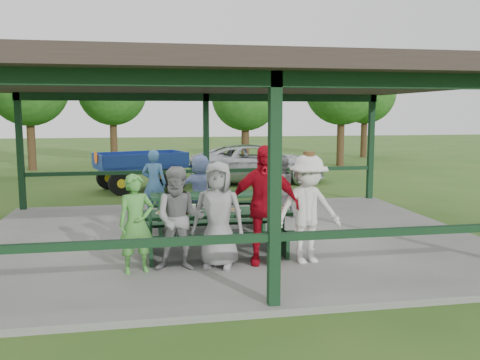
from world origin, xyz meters
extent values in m
plane|color=#2B561B|center=(0.00, 0.00, 0.00)|extent=(90.00, 90.00, 0.00)
cube|color=slate|center=(0.00, 0.00, 0.05)|extent=(10.00, 8.00, 0.10)
cube|color=black|center=(0.00, -3.80, 1.60)|extent=(0.15, 0.15, 3.00)
cube|color=black|center=(-4.80, 3.80, 1.60)|extent=(0.15, 0.15, 3.00)
cube|color=black|center=(0.00, 3.80, 1.60)|extent=(0.15, 0.15, 3.00)
cube|color=black|center=(4.80, 3.80, 1.60)|extent=(0.15, 0.15, 3.00)
cube|color=black|center=(-2.40, -3.80, 1.00)|extent=(4.65, 0.10, 0.10)
cube|color=black|center=(2.40, -3.80, 1.00)|extent=(4.65, 0.10, 0.10)
cube|color=black|center=(-2.40, 3.80, 1.00)|extent=(4.65, 0.10, 0.10)
cube|color=black|center=(2.40, 3.80, 1.00)|extent=(4.65, 0.10, 0.10)
cube|color=black|center=(0.00, -3.80, 3.00)|extent=(9.80, 0.15, 0.20)
cube|color=black|center=(0.00, 3.80, 3.00)|extent=(9.80, 0.15, 0.20)
cube|color=#2D2420|center=(0.00, 0.00, 3.22)|extent=(10.60, 8.60, 0.24)
cube|color=black|center=(-0.41, -1.20, 0.82)|extent=(2.65, 0.75, 0.06)
cube|color=black|center=(-0.41, -1.75, 0.53)|extent=(2.65, 0.28, 0.05)
cube|color=black|center=(-0.41, -0.65, 0.53)|extent=(2.65, 0.28, 0.05)
cube|color=black|center=(-1.56, -1.20, 0.47)|extent=(0.06, 0.70, 0.75)
cube|color=black|center=(0.73, -1.20, 0.47)|extent=(0.06, 0.70, 0.75)
cube|color=black|center=(-1.56, -1.20, 0.33)|extent=(0.06, 1.39, 0.45)
cube|color=black|center=(0.73, -1.20, 0.33)|extent=(0.06, 1.39, 0.45)
cube|color=black|center=(-0.29, 0.80, 0.82)|extent=(2.50, 0.75, 0.06)
cube|color=black|center=(-0.29, 0.25, 0.53)|extent=(2.50, 0.28, 0.05)
cube|color=black|center=(-0.29, 1.35, 0.53)|extent=(2.50, 0.28, 0.05)
cube|color=black|center=(-1.36, 0.80, 0.47)|extent=(0.06, 0.70, 0.75)
cube|color=black|center=(0.78, 0.80, 0.47)|extent=(0.06, 0.70, 0.75)
cube|color=black|center=(-1.36, 0.80, 0.33)|extent=(0.06, 1.39, 0.45)
cube|color=black|center=(0.78, 0.80, 0.33)|extent=(0.06, 1.39, 0.45)
cylinder|color=white|center=(-1.36, -1.20, 0.86)|extent=(0.22, 0.22, 0.01)
torus|color=#AB783C|center=(-1.40, -1.22, 0.88)|extent=(0.10, 0.10, 0.03)
torus|color=#AB783C|center=(-1.32, -1.22, 0.88)|extent=(0.10, 0.10, 0.03)
torus|color=#AB783C|center=(-1.36, -1.16, 0.88)|extent=(0.10, 0.10, 0.03)
cylinder|color=white|center=(-0.77, -1.20, 0.86)|extent=(0.22, 0.22, 0.01)
torus|color=#AB783C|center=(-0.81, -1.22, 0.88)|extent=(0.10, 0.10, 0.03)
torus|color=#AB783C|center=(-0.73, -1.22, 0.88)|extent=(0.10, 0.10, 0.03)
torus|color=#AB783C|center=(-0.77, -1.16, 0.88)|extent=(0.10, 0.10, 0.03)
cylinder|color=white|center=(-0.06, -1.20, 0.86)|extent=(0.22, 0.22, 0.01)
torus|color=#AB783C|center=(-0.10, -1.22, 0.88)|extent=(0.10, 0.10, 0.03)
torus|color=#AB783C|center=(-0.02, -1.22, 0.88)|extent=(0.10, 0.10, 0.03)
torus|color=#AB783C|center=(-0.06, -1.16, 0.88)|extent=(0.10, 0.10, 0.03)
cylinder|color=white|center=(0.74, -1.20, 0.86)|extent=(0.22, 0.22, 0.01)
torus|color=#AB783C|center=(0.70, -1.22, 0.88)|extent=(0.10, 0.10, 0.03)
torus|color=#AB783C|center=(0.78, -1.22, 0.88)|extent=(0.10, 0.10, 0.03)
torus|color=#AB783C|center=(0.74, -1.16, 0.88)|extent=(0.10, 0.10, 0.03)
cylinder|color=#381E0F|center=(-1.36, -1.38, 0.90)|extent=(0.06, 0.06, 0.10)
cylinder|color=#381E0F|center=(-0.94, -1.38, 0.90)|extent=(0.06, 0.06, 0.10)
cylinder|color=#381E0F|center=(-0.24, -1.38, 0.90)|extent=(0.06, 0.06, 0.10)
cylinder|color=#381E0F|center=(0.63, -1.38, 0.90)|extent=(0.06, 0.06, 0.10)
cylinder|color=#381E0F|center=(0.69, -1.38, 0.90)|extent=(0.06, 0.06, 0.10)
cone|color=white|center=(-1.21, -1.00, 0.90)|extent=(0.09, 0.09, 0.10)
cone|color=white|center=(-0.91, -1.00, 0.90)|extent=(0.09, 0.09, 0.10)
cone|color=white|center=(-0.78, -1.00, 0.90)|extent=(0.09, 0.09, 0.10)
cone|color=white|center=(-0.29, -1.00, 0.90)|extent=(0.09, 0.09, 0.10)
cone|color=white|center=(-0.18, -1.00, 0.90)|extent=(0.09, 0.09, 0.10)
imported|color=#4B993D|center=(-1.78, -2.09, 0.88)|extent=(0.64, 0.50, 1.55)
imported|color=gray|center=(-1.11, -2.10, 0.93)|extent=(0.88, 0.73, 1.66)
imported|color=gray|center=(-0.49, -2.05, 0.96)|extent=(0.97, 0.78, 1.72)
imported|color=#A30917|center=(0.28, -1.98, 1.09)|extent=(1.24, 0.78, 1.97)
imported|color=silver|center=(1.02, -2.07, 1.00)|extent=(1.24, 0.81, 1.81)
cylinder|color=#52371C|center=(1.02, -2.07, 1.85)|extent=(0.36, 0.36, 0.02)
cylinder|color=#52371C|center=(1.02, -2.07, 1.91)|extent=(0.21, 0.21, 0.11)
imported|color=#8FA4DD|center=(-0.38, 1.60, 0.87)|extent=(1.45, 0.50, 1.55)
imported|color=teal|center=(-1.45, 2.20, 0.91)|extent=(0.68, 0.54, 1.62)
imported|color=gray|center=(1.53, 1.55, 0.83)|extent=(0.85, 0.76, 1.45)
imported|color=silver|center=(2.45, 8.41, 0.71)|extent=(5.24, 2.67, 1.42)
cube|color=navy|center=(-1.81, 7.25, 0.82)|extent=(3.16, 2.27, 0.12)
cube|color=navy|center=(-1.59, 6.57, 1.07)|extent=(2.72, 0.98, 0.41)
cube|color=navy|center=(-2.04, 7.92, 1.07)|extent=(2.72, 0.98, 0.41)
cube|color=navy|center=(-3.17, 6.79, 1.07)|extent=(0.52, 1.37, 0.41)
cube|color=navy|center=(-0.46, 7.70, 1.07)|extent=(0.52, 1.37, 0.41)
cylinder|color=black|center=(-2.44, 6.23, 0.39)|extent=(0.79, 0.42, 0.77)
cylinder|color=yellow|center=(-2.44, 6.23, 0.39)|extent=(0.34, 0.30, 0.29)
cylinder|color=black|center=(-2.93, 7.67, 0.39)|extent=(0.79, 0.42, 0.77)
cylinder|color=yellow|center=(-2.93, 7.67, 0.39)|extent=(0.34, 0.30, 0.29)
cylinder|color=black|center=(-0.70, 6.82, 0.39)|extent=(0.79, 0.42, 0.77)
cylinder|color=yellow|center=(-0.70, 6.82, 0.39)|extent=(0.34, 0.30, 0.29)
cylinder|color=black|center=(-1.19, 8.26, 0.39)|extent=(0.79, 0.42, 0.77)
cylinder|color=yellow|center=(-1.19, 8.26, 0.39)|extent=(0.34, 0.30, 0.29)
cube|color=navy|center=(0.02, 7.87, 0.71)|extent=(0.99, 0.41, 0.08)
cone|color=#F2590C|center=(-3.21, 6.77, 1.17)|extent=(0.15, 0.39, 0.41)
cylinder|color=#362215|center=(-6.75, 14.26, 1.38)|extent=(0.36, 0.36, 2.77)
sphere|color=#1C4D14|center=(-6.75, 14.26, 3.76)|extent=(3.54, 3.54, 3.54)
cylinder|color=#362215|center=(-3.28, 16.82, 1.35)|extent=(0.36, 0.36, 2.70)
sphere|color=#1C4D14|center=(-3.28, 16.82, 3.67)|extent=(3.45, 3.45, 3.45)
cylinder|color=#362215|center=(2.90, 13.18, 1.22)|extent=(0.36, 0.36, 2.44)
sphere|color=#1C4D14|center=(2.90, 13.18, 3.32)|extent=(3.12, 3.12, 3.12)
cylinder|color=#362215|center=(7.71, 13.55, 1.39)|extent=(0.36, 0.36, 2.77)
sphere|color=#1C4D14|center=(7.71, 13.55, 3.77)|extent=(3.55, 3.55, 3.55)
cylinder|color=#362215|center=(10.85, 17.87, 1.36)|extent=(0.36, 0.36, 2.73)
sphere|color=#1C4D14|center=(10.85, 17.87, 3.71)|extent=(3.49, 3.49, 3.49)
camera|label=1|loc=(-1.57, -9.99, 2.59)|focal=38.00mm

